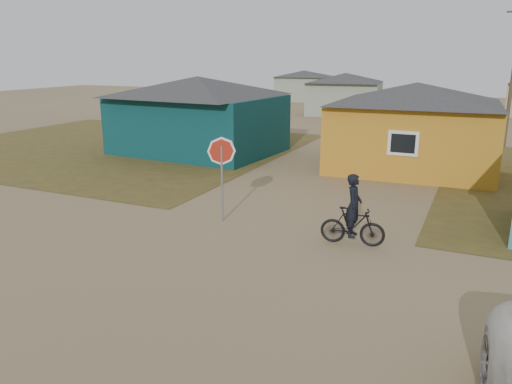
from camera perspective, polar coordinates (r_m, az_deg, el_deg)
ground at (r=11.93m, az=-4.70°, el=-9.70°), size 120.00×120.00×0.00m
grass_nw at (r=30.02m, az=-16.07°, el=5.09°), size 20.00×18.00×0.00m
house_teal at (r=26.92m, az=-6.63°, el=8.88°), size 8.93×7.08×4.00m
house_yellow at (r=23.76m, az=17.63°, el=7.29°), size 7.72×6.76×3.90m
house_pale_west at (r=44.96m, az=10.10°, el=11.05°), size 7.04×6.15×3.60m
house_pale_north at (r=58.77m, az=5.46°, el=12.06°), size 6.28×5.81×3.40m
stop_sign at (r=15.31m, az=-3.95°, el=3.64°), size 0.86×0.21×2.67m
cyclist at (r=13.86m, az=11.02°, el=-3.08°), size 1.81×0.69×1.99m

